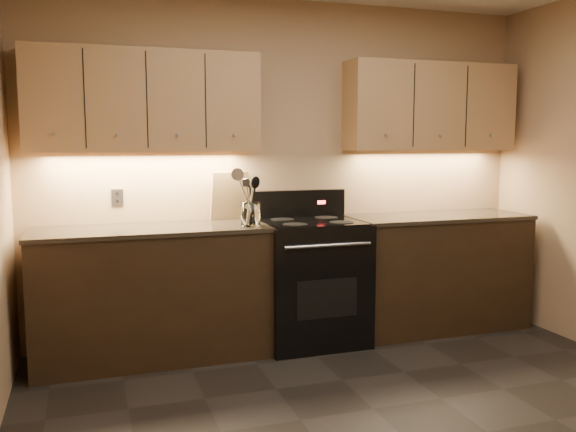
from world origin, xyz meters
The scene contains 14 objects.
wall_back centered at (0.00, 2.00, 1.30)m, with size 4.00×0.04×2.60m, color tan.
counter_left centered at (-1.10, 1.70, 0.47)m, with size 1.62×0.62×0.93m.
counter_right centered at (1.18, 1.70, 0.47)m, with size 1.46×0.62×0.93m.
stove centered at (0.08, 1.68, 0.48)m, with size 0.76×0.68×1.14m.
upper_cab_left centered at (-1.10, 1.85, 1.80)m, with size 1.60×0.30×0.70m, color #A57B52.
upper_cab_right centered at (1.18, 1.85, 1.80)m, with size 1.44×0.30×0.70m, color #A57B52.
outlet_plate centered at (-1.30, 1.99, 1.12)m, with size 0.09×0.01×0.12m, color #B2B5BA.
utensil_crock centered at (-0.42, 1.56, 1.01)m, with size 0.18×0.18×0.17m.
cutting_board centered at (-0.48, 1.96, 1.11)m, with size 0.29×0.02×0.37m, color tan.
wooden_spoon centered at (-0.44, 1.56, 1.11)m, with size 0.06×0.06×0.32m, color tan, non-canonical shape.
black_spoon centered at (-0.42, 1.58, 1.12)m, with size 0.06×0.06×0.34m, color black, non-canonical shape.
black_turner centered at (-0.40, 1.55, 1.11)m, with size 0.08×0.08×0.32m, color black, non-canonical shape.
steel_spatula centered at (-0.40, 1.57, 1.12)m, with size 0.08×0.08×0.34m, color silver, non-canonical shape.
steel_skimmer centered at (-0.38, 1.56, 1.14)m, with size 0.09×0.09×0.39m, color silver, non-canonical shape.
Camera 1 is at (-1.52, -2.55, 1.53)m, focal length 38.00 mm.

